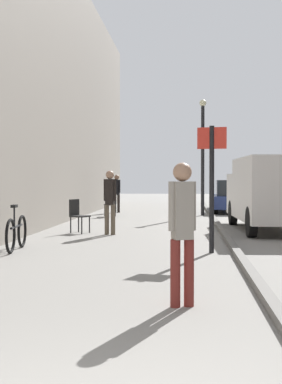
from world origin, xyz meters
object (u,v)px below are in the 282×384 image
object	(u,v)px
parked_car	(233,196)
street_sign_post	(212,177)
pedestrian_mid_block	(117,191)
delivery_van	(271,191)
cafe_chair_by_doorway	(110,203)
pedestrian_main_foreground	(182,224)
pedestrian_far_crossing	(110,198)
bicycle_leaning	(16,233)
cafe_chair_near_window	(78,213)
lamp_post	(203,149)

from	to	relation	value
parked_car	street_sign_post	distance (m)	13.91
pedestrian_mid_block	parked_car	world-z (taller)	pedestrian_mid_block
delivery_van	cafe_chair_by_doorway	size ratio (longest dim) A/B	5.95
pedestrian_main_foreground	pedestrian_far_crossing	distance (m)	8.52
street_sign_post	bicycle_leaning	bearing A→B (deg)	11.58
pedestrian_far_crossing	cafe_chair_by_doorway	xyz separation A→B (m)	(-0.98, 7.16, -0.45)
cafe_chair_near_window	cafe_chair_by_doorway	size ratio (longest dim) A/B	1.00
parked_car	street_sign_post	xyz separation A→B (m)	(-1.59, -13.80, 0.83)
lamp_post	cafe_chair_near_window	distance (m)	8.77
street_sign_post	cafe_chair_by_doorway	world-z (taller)	street_sign_post
pedestrian_mid_block	cafe_chair_near_window	distance (m)	9.28
parked_car	cafe_chair_by_doorway	size ratio (longest dim) A/B	4.52
delivery_van	street_sign_post	bearing A→B (deg)	-113.39
bicycle_leaning	cafe_chair_by_doorway	bearing A→B (deg)	82.90
pedestrian_main_foreground	cafe_chair_near_window	size ratio (longest dim) A/B	1.82
delivery_van	parked_car	bearing A→B (deg)	89.98
street_sign_post	cafe_chair_near_window	distance (m)	5.36
pedestrian_main_foreground	street_sign_post	xyz separation A→B (m)	(0.56, 4.84, 0.56)
cafe_chair_near_window	delivery_van	bearing A→B (deg)	125.90
parked_car	cafe_chair_by_doorway	bearing A→B (deg)	-146.58
parked_car	street_sign_post	size ratio (longest dim) A/B	1.63
bicycle_leaning	cafe_chair_near_window	bearing A→B (deg)	77.84
pedestrian_main_foreground	parked_car	distance (m)	18.76
pedestrian_main_foreground	delivery_van	size ratio (longest dim) A/B	0.31
pedestrian_main_foreground	cafe_chair_near_window	distance (m)	9.23
pedestrian_mid_block	parked_car	size ratio (longest dim) A/B	0.40
street_sign_post	lamp_post	world-z (taller)	lamp_post
cafe_chair_by_doorway	bicycle_leaning	bearing A→B (deg)	-110.39
pedestrian_far_crossing	pedestrian_main_foreground	bearing A→B (deg)	-70.41
pedestrian_mid_block	bicycle_leaning	xyz separation A→B (m)	(-0.48, -13.13, -0.59)
pedestrian_main_foreground	lamp_post	world-z (taller)	lamp_post
pedestrian_far_crossing	cafe_chair_near_window	bearing A→B (deg)	161.60
pedestrian_mid_block	cafe_chair_near_window	xyz separation A→B (m)	(0.06, -9.27, -0.43)
pedestrian_mid_block	lamp_post	bearing A→B (deg)	-10.78
cafe_chair_by_doorway	parked_car	bearing A→B (deg)	14.38
parked_car	street_sign_post	world-z (taller)	street_sign_post
bicycle_leaning	lamp_post	bearing A→B (deg)	65.58
pedestrian_main_foreground	street_sign_post	world-z (taller)	street_sign_post
bicycle_leaning	cafe_chair_near_window	size ratio (longest dim) A/B	1.88
parked_car	pedestrian_main_foreground	bearing A→B (deg)	-95.01
cafe_chair_by_doorway	lamp_post	bearing A→B (deg)	-3.34
bicycle_leaning	cafe_chair_by_doorway	distance (m)	10.59
pedestrian_far_crossing	delivery_van	size ratio (longest dim) A/B	0.31
pedestrian_far_crossing	delivery_van	bearing A→B (deg)	25.04
bicycle_leaning	cafe_chair_by_doorway	world-z (taller)	bicycle_leaning
cafe_chair_by_doorway	cafe_chair_near_window	bearing A→B (deg)	-107.46
parked_car	cafe_chair_near_window	distance (m)	11.17
pedestrian_far_crossing	bicycle_leaning	bearing A→B (deg)	-108.03
pedestrian_mid_block	delivery_van	distance (m)	9.86
bicycle_leaning	pedestrian_main_foreground	bearing A→B (deg)	-58.13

